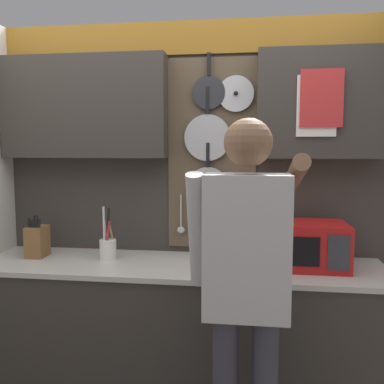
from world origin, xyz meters
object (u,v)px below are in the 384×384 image
(knife_block, at_px, (37,241))
(utensil_crock, at_px, (108,247))
(microwave, at_px, (300,244))
(person, at_px, (246,274))

(knife_block, xyz_separation_m, utensil_crock, (0.47, -0.00, -0.02))
(microwave, xyz_separation_m, knife_block, (-1.64, 0.00, -0.03))
(microwave, height_order, person, person)
(microwave, xyz_separation_m, person, (-0.30, -0.63, -0.00))
(knife_block, relative_size, utensil_crock, 0.82)
(microwave, bearing_deg, person, -115.56)
(microwave, distance_m, utensil_crock, 1.17)
(person, bearing_deg, knife_block, 154.64)
(knife_block, bearing_deg, person, -25.36)
(microwave, relative_size, knife_block, 1.95)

